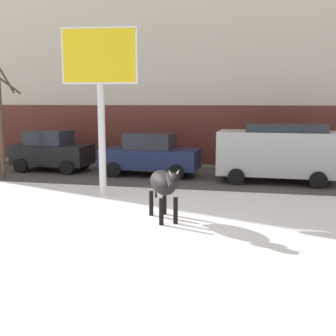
% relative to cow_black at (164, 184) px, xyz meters
% --- Properties ---
extents(ground_plane, '(120.00, 120.00, 0.00)m').
position_rel_cow_black_xyz_m(ground_plane, '(-0.64, -0.72, -0.99)').
color(ground_plane, white).
extents(road_strip, '(60.00, 5.60, 0.01)m').
position_rel_cow_black_xyz_m(road_strip, '(-0.64, 6.90, -0.99)').
color(road_strip, '#423F3F').
rests_on(road_strip, ground).
extents(building_facade, '(44.00, 6.10, 13.00)m').
position_rel_cow_black_xyz_m(building_facade, '(-0.64, 12.59, 5.49)').
color(building_facade, beige).
rests_on(building_facade, ground).
extents(cow_black, '(1.31, 1.85, 1.54)m').
position_rel_cow_black_xyz_m(cow_black, '(0.00, 0.00, 0.00)').
color(cow_black, black).
rests_on(cow_black, ground).
extents(billboard, '(2.53, 0.50, 5.56)m').
position_rel_cow_black_xyz_m(billboard, '(-2.74, 2.59, 3.32)').
color(billboard, silver).
rests_on(billboard, ground).
extents(car_black_hatchback, '(3.53, 1.98, 1.86)m').
position_rel_cow_black_xyz_m(car_black_hatchback, '(-6.94, 6.99, -0.07)').
color(car_black_hatchback, black).
rests_on(car_black_hatchback, ground).
extents(car_navy_sedan, '(4.24, 2.05, 1.84)m').
position_rel_cow_black_xyz_m(car_navy_sedan, '(-2.18, 6.78, -0.09)').
color(car_navy_sedan, '#19234C').
rests_on(car_navy_sedan, ground).
extents(car_silver_van, '(4.64, 2.20, 2.32)m').
position_rel_cow_black_xyz_m(car_silver_van, '(3.16, 6.32, 0.25)').
color(car_silver_van, '#B7BABF').
rests_on(car_silver_van, ground).
extents(pedestrian_near_billboard, '(0.36, 0.24, 1.73)m').
position_rel_cow_black_xyz_m(pedestrian_near_billboard, '(-5.87, 9.78, -0.11)').
color(pedestrian_near_billboard, '#282833').
rests_on(pedestrian_near_billboard, ground).
extents(pedestrian_by_cars, '(0.36, 0.24, 1.73)m').
position_rel_cow_black_xyz_m(pedestrian_by_cars, '(2.71, 9.78, -0.11)').
color(pedestrian_by_cars, '#282833').
rests_on(pedestrian_by_cars, ground).
extents(pedestrian_far_left, '(0.36, 0.24, 1.73)m').
position_rel_cow_black_xyz_m(pedestrian_far_left, '(5.54, 9.78, -0.11)').
color(pedestrian_far_left, '#282833').
rests_on(pedestrian_far_left, ground).
extents(bare_tree_left_lot, '(0.79, 1.20, 5.04)m').
position_rel_cow_black_xyz_m(bare_tree_left_lot, '(-7.92, 4.70, 1.66)').
color(bare_tree_left_lot, '#4C3828').
rests_on(bare_tree_left_lot, ground).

